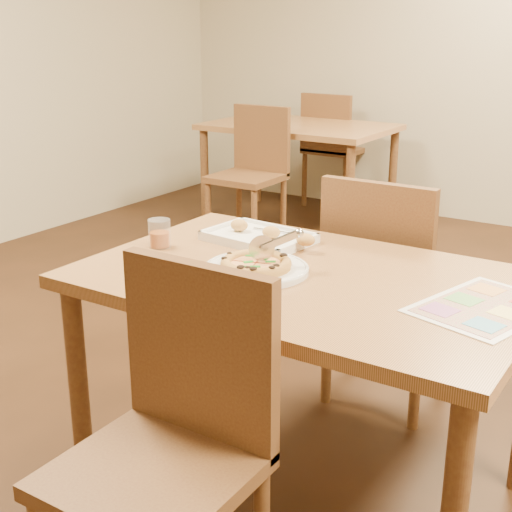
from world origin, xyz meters
The scene contains 13 objects.
room centered at (0.00, 0.00, 1.35)m, with size 7.00×7.00×7.00m.
dining_table centered at (0.00, 0.00, 0.63)m, with size 1.30×0.85×0.72m.
chair_near centered at (0.00, -0.60, 0.57)m, with size 0.42×0.42×0.47m.
chair_far centered at (0.00, 0.60, 0.57)m, with size 0.42×0.42×0.47m.
bg_table centered at (-1.60, 2.80, 0.63)m, with size 1.30×0.85×0.72m.
bg_chair_near centered at (-1.60, 2.20, 0.57)m, with size 0.42×0.42×0.47m.
bg_chair_far centered at (-1.60, 3.30, 0.57)m, with size 0.42×0.42×0.47m.
plate centered at (-0.13, -0.06, 0.73)m, with size 0.31×0.31×0.02m, color silver.
pizza centered at (-0.13, -0.07, 0.75)m, with size 0.21×0.21×0.03m.
pizza_cutter centered at (-0.10, -0.02, 0.80)m, with size 0.12×0.11×0.09m.
appetizer_tray centered at (-0.28, 0.21, 0.74)m, with size 0.40×0.27×0.06m.
glass_tumbler centered at (-0.53, -0.02, 0.76)m, with size 0.07×0.07×0.09m.
menu centered at (0.51, 0.03, 0.72)m, with size 0.27×0.38×0.01m, color silver.
Camera 1 is at (0.94, -1.72, 1.42)m, focal length 50.00 mm.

